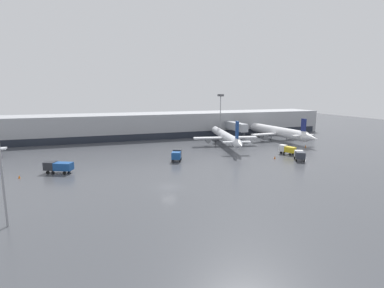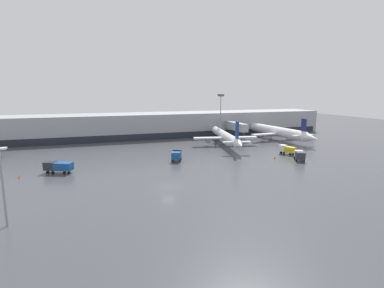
% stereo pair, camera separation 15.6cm
% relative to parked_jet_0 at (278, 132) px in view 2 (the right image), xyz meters
% --- Properties ---
extents(ground_plane, '(320.00, 320.00, 0.00)m').
position_rel_parked_jet_0_xyz_m(ground_plane, '(-50.07, -38.71, -3.13)').
color(ground_plane, '#424449').
extents(terminal_building, '(160.00, 29.86, 9.00)m').
position_rel_parked_jet_0_xyz_m(terminal_building, '(-49.91, 23.21, 1.36)').
color(terminal_building, '#9EA0A5').
rests_on(terminal_building, ground_plane).
extents(parked_jet_0, '(21.06, 37.29, 8.82)m').
position_rel_parked_jet_0_xyz_m(parked_jet_0, '(0.00, 0.00, 0.00)').
color(parked_jet_0, white).
rests_on(parked_jet_0, ground_plane).
extents(parked_jet_2, '(20.56, 36.91, 9.21)m').
position_rel_parked_jet_0_xyz_m(parked_jet_2, '(-22.19, -3.57, -0.02)').
color(parked_jet_2, silver).
rests_on(parked_jet_2, ground_plane).
extents(service_truck_0, '(3.48, 4.72, 2.51)m').
position_rel_parked_jet_0_xyz_m(service_truck_0, '(-11.70, -21.37, -1.66)').
color(service_truck_0, gold).
rests_on(service_truck_0, ground_plane).
extents(service_truck_1, '(3.75, 4.60, 2.34)m').
position_rel_parked_jet_0_xyz_m(service_truck_1, '(-13.38, -28.76, -1.65)').
color(service_truck_1, '#2D333D').
rests_on(service_truck_1, ground_plane).
extents(service_truck_2, '(3.42, 4.34, 2.76)m').
position_rel_parked_jet_0_xyz_m(service_truck_2, '(-42.91, -19.13, -1.54)').
color(service_truck_2, '#19478C').
rests_on(service_truck_2, ground_plane).
extents(service_truck_3, '(6.26, 4.40, 2.42)m').
position_rel_parked_jet_0_xyz_m(service_truck_3, '(-69.94, -21.88, -1.63)').
color(service_truck_3, '#19478C').
rests_on(service_truck_3, ground_plane).
extents(traffic_cone_0, '(0.44, 0.44, 0.73)m').
position_rel_parked_jet_0_xyz_m(traffic_cone_0, '(0.53, -14.19, -2.76)').
color(traffic_cone_0, orange).
rests_on(traffic_cone_0, ground_plane).
extents(traffic_cone_1, '(0.41, 0.41, 0.67)m').
position_rel_parked_jet_0_xyz_m(traffic_cone_1, '(-77.13, -23.59, -2.80)').
color(traffic_cone_1, orange).
rests_on(traffic_cone_1, ground_plane).
extents(traffic_cone_2, '(0.44, 0.44, 0.79)m').
position_rel_parked_jet_0_xyz_m(traffic_cone_2, '(-18.16, -25.12, -2.74)').
color(traffic_cone_2, orange).
rests_on(traffic_cone_2, ground_plane).
extents(apron_light_mast_2, '(1.80, 1.80, 16.25)m').
position_rel_parked_jet_0_xyz_m(apron_light_mast_2, '(-17.17, 11.66, 9.88)').
color(apron_light_mast_2, gray).
rests_on(apron_light_mast_2, ground_plane).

